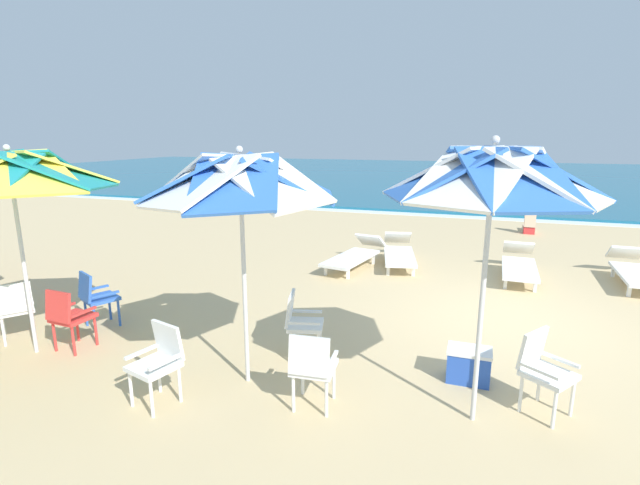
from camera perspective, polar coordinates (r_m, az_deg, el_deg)
The scene contains 19 objects.
ground_plane at distance 7.92m, azimuth 21.79°, elevation -8.80°, with size 80.00×80.00×0.00m, color #D3B784.
sea at distance 35.45m, azimuth 19.95°, elevation 7.74°, with size 80.00×36.00×0.10m, color #19607F.
surf_foam at distance 17.28m, azimuth 20.50°, elevation 2.80°, with size 80.00×0.70×0.01m, color white.
beach_umbrella_0 at distance 4.48m, azimuth 20.43°, elevation 7.54°, with size 1.99×1.99×2.82m.
plastic_chair_0 at distance 5.43m, azimuth 25.73°, elevation -13.66°, with size 0.63×0.62×0.87m.
beach_umbrella_1 at distance 5.05m, azimuth -9.76°, elevation 7.49°, with size 2.17×2.17×2.71m.
plastic_chair_1 at distance 4.96m, azimuth -0.95°, elevation -14.86°, with size 0.48×0.50×0.87m.
plastic_chair_2 at distance 6.04m, azimuth -2.43°, elevation -9.59°, with size 0.56×0.54×0.87m.
plastic_chair_3 at distance 5.36m, azimuth -19.20°, elevation -13.37°, with size 0.54×0.57×0.87m.
beach_umbrella_2 at distance 6.86m, azimuth -33.81°, elevation 7.17°, with size 2.45×2.45×2.71m.
plastic_chair_4 at distance 7.74m, azimuth -33.37°, elevation -6.65°, with size 0.63×0.62×0.87m.
plastic_chair_5 at distance 7.68m, azimuth -25.87°, elevation -5.92°, with size 0.59×0.61×0.87m.
plastic_chair_6 at distance 7.04m, azimuth -28.54°, elevation -7.87°, with size 0.47×0.50×0.87m.
sun_lounger_0 at distance 10.81m, azimuth 34.23°, elevation -2.86°, with size 0.69×2.16×0.62m.
sun_lounger_1 at distance 10.19m, azimuth 23.30°, elevation -2.48°, with size 0.69×2.16×0.62m.
sun_lounger_2 at distance 10.47m, azimuth 9.69°, elevation -1.20°, with size 1.07×2.23×0.62m.
sun_lounger_3 at distance 10.15m, azimuth 4.31°, elevation -1.50°, with size 1.02×2.22×0.62m.
cooler_box at distance 5.87m, azimuth 17.81°, elevation -14.11°, with size 0.50×0.34×0.40m.
beachgoer_seated at distance 15.05m, azimuth 24.33°, elevation 2.18°, with size 0.30×0.93×0.92m.
Camera 1 is at (-0.54, -7.38, 2.81)m, focal length 26.02 mm.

